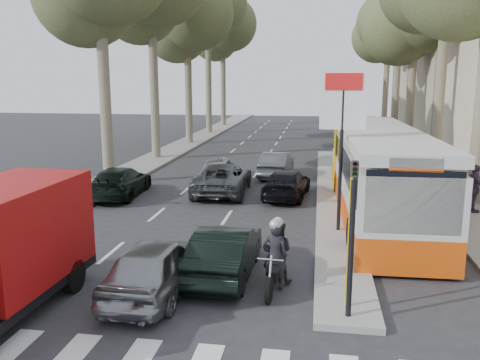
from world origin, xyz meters
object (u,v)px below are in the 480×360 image
Objects in this scene: silver_hatchback at (155,266)px; dark_hatchback at (225,251)px; motorcycle at (276,255)px; city_bus at (379,171)px.

silver_hatchback reaches higher than dark_hatchback.
motorcycle reaches higher than dark_hatchback.
silver_hatchback is 2.07m from dark_hatchback.
motorcycle is (1.42, -0.56, 0.17)m from dark_hatchback.
silver_hatchback is at bearing -159.06° from motorcycle.
dark_hatchback is at bearing 162.70° from motorcycle.
city_bus is (4.70, 6.75, 1.10)m from dark_hatchback.
dark_hatchback is at bearing -126.23° from city_bus.
city_bus is 5.90× the size of motorcycle.
silver_hatchback is 3.04m from motorcycle.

